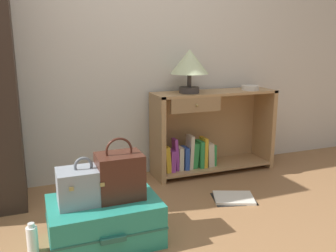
# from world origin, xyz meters

# --- Properties ---
(back_wall) EXTENTS (6.40, 0.10, 2.60)m
(back_wall) POSITION_xyz_m (0.00, 1.50, 1.30)
(back_wall) COLOR silver
(back_wall) RESTS_ON ground_plane
(bookshelf) EXTENTS (1.11, 0.33, 0.73)m
(bookshelf) POSITION_xyz_m (0.86, 1.28, 0.35)
(bookshelf) COLOR tan
(bookshelf) RESTS_ON ground_plane
(table_lamp) EXTENTS (0.32, 0.32, 0.36)m
(table_lamp) POSITION_xyz_m (0.66, 1.25, 0.98)
(table_lamp) COLOR #3D3838
(table_lamp) RESTS_ON bookshelf
(bowl) EXTENTS (0.15, 0.15, 0.04)m
(bowl) POSITION_xyz_m (1.26, 1.22, 0.75)
(bowl) COLOR silver
(bowl) RESTS_ON bookshelf
(suitcase_large) EXTENTS (0.64, 0.46, 0.26)m
(suitcase_large) POSITION_xyz_m (-0.25, 0.43, 0.13)
(suitcase_large) COLOR teal
(suitcase_large) RESTS_ON ground_plane
(train_case) EXTENTS (0.30, 0.20, 0.27)m
(train_case) POSITION_xyz_m (-0.35, 0.44, 0.36)
(train_case) COLOR #8E99A3
(train_case) RESTS_ON suitcase_large
(handbag) EXTENTS (0.26, 0.20, 0.37)m
(handbag) POSITION_xyz_m (-0.15, 0.44, 0.40)
(handbag) COLOR #472319
(handbag) RESTS_ON suitcase_large
(bottle) EXTENTS (0.06, 0.06, 0.18)m
(bottle) POSITION_xyz_m (-0.65, 0.45, 0.08)
(bottle) COLOR white
(bottle) RESTS_ON ground_plane
(open_book_on_floor) EXTENTS (0.36, 0.32, 0.02)m
(open_book_on_floor) POSITION_xyz_m (0.77, 0.65, 0.01)
(open_book_on_floor) COLOR white
(open_book_on_floor) RESTS_ON ground_plane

